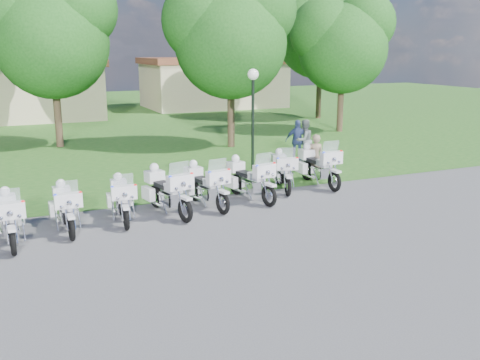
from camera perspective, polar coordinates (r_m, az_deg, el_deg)
name	(u,v)px	position (r m, az deg, el deg)	size (l,w,h in m)	color
ground	(230,226)	(14.72, -1.04, -4.91)	(100.00, 100.00, 0.00)	#4F4F53
grass_lawn	(86,117)	(40.51, -16.07, 6.50)	(100.00, 48.00, 0.01)	#235B1D
motorcycle_0	(9,217)	(14.47, -23.45, -3.69)	(0.81, 2.33, 1.56)	black
motorcycle_1	(65,207)	(14.97, -18.12, -2.75)	(0.75, 2.25, 1.51)	black
motorcycle_2	(122,199)	(15.41, -12.52, -1.95)	(0.85, 2.23, 1.50)	black
motorcycle_3	(167,190)	(15.76, -7.79, -1.09)	(1.15, 2.49, 1.69)	black
motorcycle_4	(205,185)	(16.40, -3.72, -0.52)	(1.05, 2.40, 1.62)	black
motorcycle_5	(249,179)	(17.13, 0.99, 0.16)	(1.12, 2.43, 1.65)	black
motorcycle_6	(282,170)	(18.50, 4.56, 1.06)	(1.22, 2.29, 1.58)	black
motorcycle_7	(318,165)	(19.20, 8.33, 1.58)	(0.84, 2.55, 1.71)	black
lamp_post	(253,94)	(21.26, 1.39, 9.19)	(0.44, 0.44, 4.00)	black
tree_1	(50,31)	(27.85, -19.62, 14.75)	(6.33, 5.40, 8.44)	#38281C
tree_2	(229,31)	(26.38, -1.14, 15.56)	(6.30, 5.38, 8.40)	#38281C
tree_3	(342,40)	(32.06, 10.85, 14.44)	(5.96, 5.08, 7.94)	#38281C
tree_4	(320,24)	(38.28, 8.55, 16.10)	(7.27, 6.20, 9.69)	#38281C
building_east	(213,82)	(45.97, -2.89, 10.38)	(11.44, 7.28, 4.10)	#BDB189
bystander_a	(315,157)	(19.87, 8.01, 2.40)	(0.62, 0.41, 1.71)	gray
bystander_b	(304,140)	(23.30, 6.86, 4.21)	(0.87, 0.68, 1.80)	slate
bystander_c	(298,141)	(23.23, 6.17, 4.18)	(1.05, 0.44, 1.79)	navy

